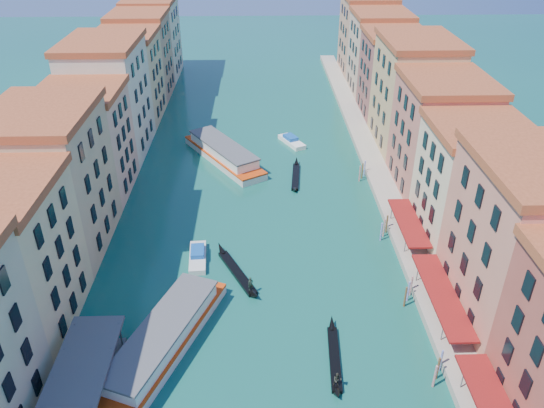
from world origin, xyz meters
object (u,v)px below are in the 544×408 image
(vaporetto_near, at_px, (164,339))
(gondola_right, at_px, (335,359))
(vaporetto_far, at_px, (223,153))
(gondola_fore, at_px, (237,272))
(vaporetto_stop, at_px, (81,392))

(vaporetto_near, bearing_deg, gondola_right, 14.08)
(vaporetto_far, relative_size, gondola_fore, 1.78)
(vaporetto_far, bearing_deg, gondola_fore, -116.06)
(vaporetto_stop, xyz_separation_m, gondola_right, (25.04, 4.53, -0.99))
(vaporetto_near, xyz_separation_m, gondola_right, (18.19, -2.37, -1.00))
(vaporetto_stop, height_order, gondola_right, vaporetto_stop)
(vaporetto_near, height_order, gondola_fore, vaporetto_near)
(vaporetto_stop, height_order, vaporetto_near, vaporetto_stop)
(vaporetto_near, relative_size, gondola_fore, 1.81)
(vaporetto_near, bearing_deg, vaporetto_far, 106.72)
(vaporetto_near, xyz_separation_m, gondola_fore, (7.45, 12.80, -1.01))
(gondola_fore, bearing_deg, vaporetto_far, 70.14)
(vaporetto_stop, relative_size, gondola_fore, 1.35)
(vaporetto_near, bearing_deg, vaporetto_stop, -113.28)
(vaporetto_stop, distance_m, gondola_right, 25.47)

